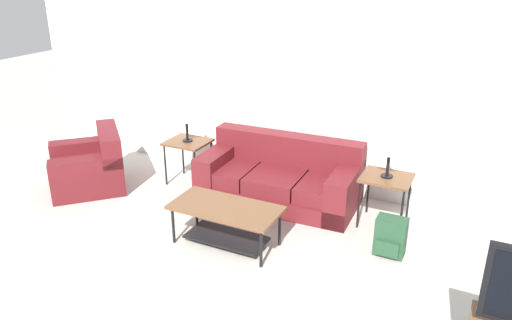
# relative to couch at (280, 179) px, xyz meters

# --- Properties ---
(wall_back) EXTENTS (9.03, 0.06, 2.60)m
(wall_back) POSITION_rel_couch_xyz_m (0.08, 0.60, 1.01)
(wall_back) COLOR white
(wall_back) RESTS_ON ground_plane
(couch) EXTENTS (2.07, 1.01, 0.82)m
(couch) POSITION_rel_couch_xyz_m (0.00, 0.00, 0.00)
(couch) COLOR maroon
(couch) RESTS_ON ground_plane
(armchair) EXTENTS (1.38, 1.37, 0.80)m
(armchair) POSITION_rel_couch_xyz_m (-2.53, -0.78, -0.01)
(armchair) COLOR maroon
(armchair) RESTS_ON ground_plane
(coffee_table) EXTENTS (1.20, 0.59, 0.47)m
(coffee_table) POSITION_rel_couch_xyz_m (-0.08, -1.28, 0.05)
(coffee_table) COLOR brown
(coffee_table) RESTS_ON ground_plane
(side_table_left) EXTENTS (0.57, 0.51, 0.62)m
(side_table_left) POSITION_rel_couch_xyz_m (-1.37, -0.06, 0.26)
(side_table_left) COLOR brown
(side_table_left) RESTS_ON ground_plane
(side_table_right) EXTENTS (0.57, 0.51, 0.62)m
(side_table_right) POSITION_rel_couch_xyz_m (1.38, -0.06, 0.26)
(side_table_right) COLOR brown
(side_table_right) RESTS_ON ground_plane
(table_lamp_left) EXTENTS (0.27, 0.27, 0.51)m
(table_lamp_left) POSITION_rel_couch_xyz_m (-1.37, -0.06, 0.71)
(table_lamp_left) COLOR black
(table_lamp_left) RESTS_ON side_table_left
(table_lamp_right) EXTENTS (0.27, 0.27, 0.51)m
(table_lamp_right) POSITION_rel_couch_xyz_m (1.38, -0.06, 0.71)
(table_lamp_right) COLOR black
(table_lamp_right) RESTS_ON side_table_right
(backpack) EXTENTS (0.32, 0.29, 0.43)m
(backpack) POSITION_rel_couch_xyz_m (1.60, -0.69, -0.08)
(backpack) COLOR #23472D
(backpack) RESTS_ON ground_plane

